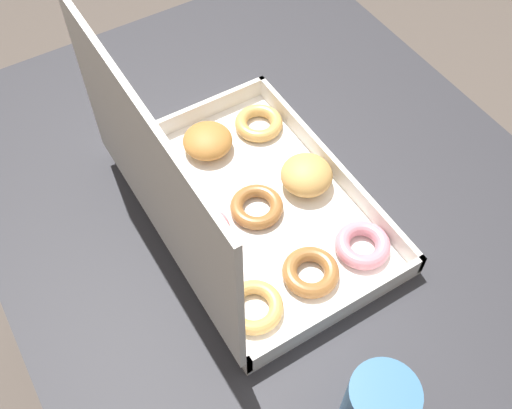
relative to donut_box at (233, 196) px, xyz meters
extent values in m
plane|color=#564C44|center=(-0.03, -0.07, -0.77)|extent=(8.00, 8.00, 0.00)
cube|color=#2D2D33|center=(-0.03, -0.07, -0.07)|extent=(1.04, 0.78, 0.03)
cylinder|color=#2D2D33|center=(0.44, -0.41, -0.43)|extent=(0.06, 0.06, 0.68)
cylinder|color=#2D2D33|center=(0.44, 0.28, -0.43)|extent=(0.06, 0.06, 0.68)
cube|color=white|center=(0.00, -0.03, -0.05)|extent=(0.40, 0.27, 0.01)
cube|color=white|center=(0.00, -0.17, -0.03)|extent=(0.40, 0.01, 0.03)
cube|color=white|center=(0.00, 0.10, -0.03)|extent=(0.40, 0.01, 0.03)
cube|color=white|center=(-0.20, -0.03, -0.03)|extent=(0.01, 0.27, 0.03)
cube|color=white|center=(0.19, -0.03, -0.03)|extent=(0.01, 0.27, 0.03)
cube|color=white|center=(0.00, 0.11, 0.11)|extent=(0.40, 0.01, 0.26)
torus|color=pink|center=(-0.14, -0.12, -0.04)|extent=(0.08, 0.08, 0.02)
ellipsoid|color=tan|center=(0.00, -0.12, -0.03)|extent=(0.08, 0.08, 0.04)
torus|color=tan|center=(0.13, -0.12, -0.04)|extent=(0.08, 0.08, 0.02)
torus|color=#9E6633|center=(-0.13, -0.04, -0.04)|extent=(0.08, 0.08, 0.02)
torus|color=#9E6633|center=(-0.01, -0.03, -0.04)|extent=(0.08, 0.08, 0.02)
ellipsoid|color=#B77A38|center=(0.13, -0.03, -0.03)|extent=(0.08, 0.08, 0.04)
torus|color=tan|center=(-0.14, 0.05, -0.04)|extent=(0.08, 0.08, 0.02)
torus|color=pink|center=(0.00, 0.05, -0.04)|extent=(0.08, 0.08, 0.02)
torus|color=white|center=(0.13, 0.05, -0.04)|extent=(0.08, 0.08, 0.02)
cylinder|color=teal|center=(-0.33, 0.01, -0.01)|extent=(0.08, 0.08, 0.10)
cylinder|color=black|center=(-0.33, 0.01, 0.04)|extent=(0.06, 0.06, 0.01)
camera|label=1|loc=(-0.43, 0.22, 0.65)|focal=42.00mm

